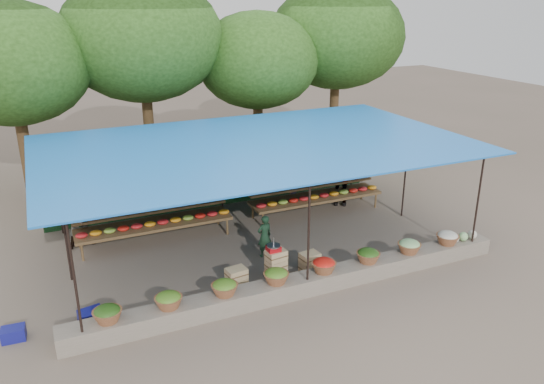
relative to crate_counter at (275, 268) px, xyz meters
name	(u,v)px	position (x,y,z in m)	size (l,w,h in m)	color
ground	(258,244)	(0.38, 1.97, -0.31)	(60.00, 60.00, 0.00)	brown
stone_curb	(304,284)	(0.38, -0.78, -0.11)	(10.60, 0.55, 0.40)	#665F51
stall_canopy	(256,148)	(0.38, 2.04, 2.36)	(10.80, 6.60, 2.82)	black
produce_baskets	(301,271)	(0.28, -0.78, 0.25)	(8.98, 0.58, 0.34)	brown
netting_backdrop	(219,168)	(0.38, 5.12, 0.94)	(10.60, 0.06, 2.50)	#194822
tree_row	(202,47)	(0.88, 8.06, 4.39)	(16.51, 5.50, 7.12)	#392514
fruit_table_left	(154,220)	(-2.12, 3.32, 0.30)	(4.21, 0.95, 0.93)	brown
fruit_table_right	(315,194)	(2.88, 3.32, 0.30)	(4.21, 0.95, 0.93)	brown
crate_counter	(275,268)	(0.00, 0.00, 0.00)	(2.39, 0.39, 0.77)	tan
weighing_scale	(274,248)	(-0.04, 0.00, 0.54)	(0.32, 0.32, 0.34)	red
vendor_seated	(265,236)	(0.27, 1.24, 0.25)	(0.41, 0.27, 1.13)	#16311E
customer_left	(82,215)	(-3.92, 3.74, 0.61)	(0.89, 0.70, 1.84)	slate
customer_mid	(296,179)	(2.66, 4.24, 0.53)	(1.09, 0.62, 1.68)	slate
customer_right	(341,178)	(3.94, 3.59, 0.60)	(1.06, 0.44, 1.81)	slate
blue_crate_front	(91,316)	(-4.19, -0.05, -0.17)	(0.48, 0.35, 0.29)	navy
blue_crate_back	(13,334)	(-5.65, -0.04, -0.18)	(0.44, 0.32, 0.27)	navy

